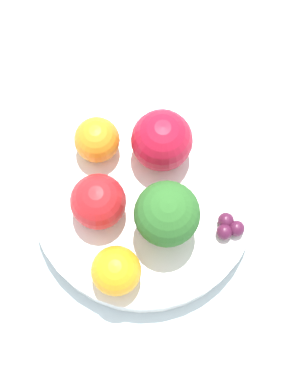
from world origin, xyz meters
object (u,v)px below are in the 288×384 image
apple_red (98,202)px  grape_cluster (229,227)px  apple_green (162,140)px  orange_front (116,271)px  broccoli (167,214)px  bowl (144,200)px  orange_back (100,137)px

apple_red → grape_cluster: apple_red is taller
apple_green → orange_front: 0.14m
broccoli → apple_green: size_ratio=1.21×
bowl → grape_cluster: bearing=114.1°
apple_green → bowl: bearing=26.5°
bowl → apple_red: (0.04, -0.02, 0.04)m
broccoli → apple_green: (-0.05, -0.06, -0.01)m
broccoli → orange_front: bearing=3.4°
orange_front → apple_red: bearing=-117.5°
apple_red → broccoli: bearing=122.4°
bowl → apple_green: 0.07m
orange_back → bowl: bearing=86.8°
orange_back → grape_cluster: (-0.03, 0.15, -0.02)m
apple_red → orange_front: (0.03, 0.06, -0.00)m
bowl → apple_green: size_ratio=3.71×
orange_front → orange_back: same height
bowl → broccoli: broccoli is taller
bowl → orange_front: bearing=29.6°
broccoli → orange_back: size_ratio=1.62×
grape_cluster → broccoli: bearing=-45.5°
bowl → orange_back: (-0.00, -0.07, 0.04)m
bowl → apple_red: 0.06m
orange_front → orange_back: 0.14m
orange_front → orange_back: bearing=-125.0°
apple_green → broccoli: bearing=49.6°
bowl → grape_cluster: grape_cluster is taller
apple_green → orange_back: size_ratio=1.34×
apple_red → orange_back: bearing=-132.5°
broccoli → orange_front: 0.07m
bowl → grape_cluster: (-0.04, 0.08, 0.02)m
broccoli → orange_back: 0.11m
grape_cluster → apple_red: bearing=-51.7°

